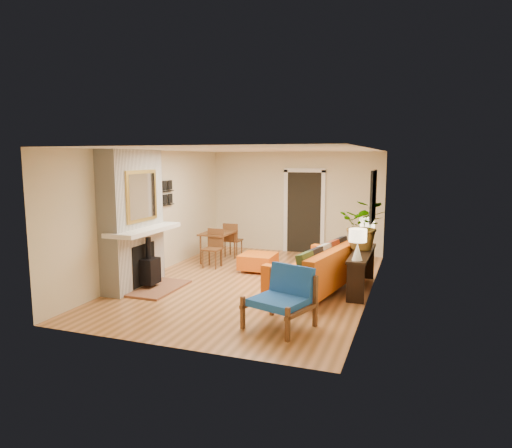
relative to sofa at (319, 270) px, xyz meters
The scene contains 10 objects.
room_shell 2.96m from the sofa, 104.94° to the left, with size 6.50×6.50×6.50m.
fireplace 3.56m from the sofa, 165.04° to the right, with size 1.09×1.68×2.60m.
sofa is the anchor object (origin of this frame).
ottoman 1.90m from the sofa, 145.41° to the left, with size 0.74×0.74×0.37m.
blue_chair 1.89m from the sofa, 93.80° to the right, with size 1.05×1.04×0.87m.
dining_table 3.15m from the sofa, 148.88° to the left, with size 0.67×1.59×0.86m.
console_table 0.84m from the sofa, 25.90° to the left, with size 0.34×1.85×0.72m.
lamp_near 1.07m from the sofa, 27.98° to the right, with size 0.30×0.30×0.54m.
lamp_far 1.45m from the sofa, 55.40° to the left, with size 0.30×0.30×0.54m.
houseplant 1.22m from the sofa, 38.28° to the left, with size 0.85×0.74×0.94m, color #1E5919.
Camera 1 is at (2.99, -8.20, 2.45)m, focal length 32.00 mm.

